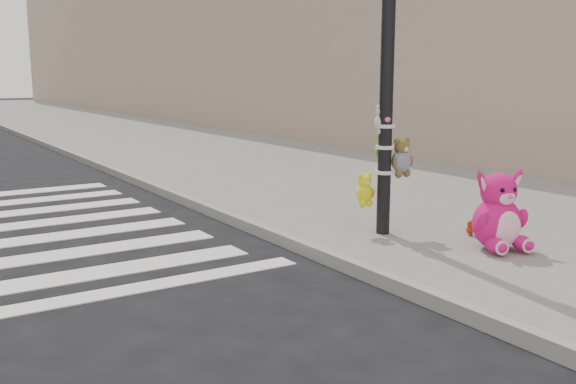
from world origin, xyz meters
TOP-DOWN VIEW (x-y plane):
  - ground at (0.00, 0.00)m, footprint 120.00×120.00m
  - sidewalk_near at (5.00, 10.00)m, footprint 7.00×80.00m
  - curb_edge at (1.55, 10.00)m, footprint 0.12×80.00m
  - bld_near at (10.50, 20.00)m, footprint 5.00×60.00m
  - signal_pole at (2.62, 1.81)m, footprint 0.72×0.48m
  - pink_bunny at (3.19, 0.57)m, footprint 0.71×0.78m
  - red_teddy at (3.40, 1.15)m, footprint 0.15×0.13m

SIDE VIEW (x-z plane):
  - ground at x=0.00m, z-range 0.00..0.00m
  - sidewalk_near at x=5.00m, z-range 0.00..0.14m
  - curb_edge at x=1.55m, z-range -0.01..0.15m
  - red_teddy at x=3.40m, z-range 0.14..0.32m
  - pink_bunny at x=3.19m, z-range 0.06..0.96m
  - signal_pole at x=2.62m, z-range -0.28..3.72m
  - bld_near at x=10.50m, z-range 0.00..10.00m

